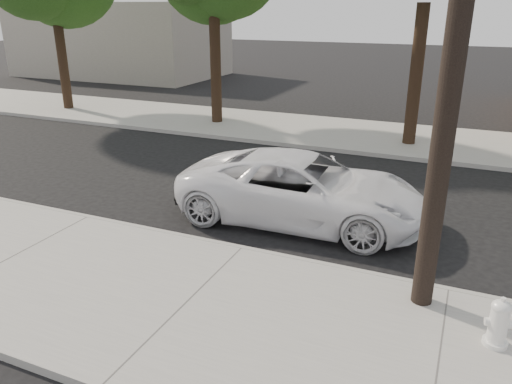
# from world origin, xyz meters

# --- Properties ---
(ground) EXTENTS (120.00, 120.00, 0.00)m
(ground) POSITION_xyz_m (0.00, 0.00, 0.00)
(ground) COLOR black
(ground) RESTS_ON ground
(near_sidewalk) EXTENTS (90.00, 4.40, 0.15)m
(near_sidewalk) POSITION_xyz_m (0.00, -4.30, 0.07)
(near_sidewalk) COLOR gray
(near_sidewalk) RESTS_ON ground
(far_sidewalk) EXTENTS (90.00, 5.00, 0.15)m
(far_sidewalk) POSITION_xyz_m (0.00, 8.50, 0.07)
(far_sidewalk) COLOR gray
(far_sidewalk) RESTS_ON ground
(curb_near) EXTENTS (90.00, 0.12, 0.16)m
(curb_near) POSITION_xyz_m (0.00, -2.10, 0.07)
(curb_near) COLOR #9E9B93
(curb_near) RESTS_ON ground
(building_far) EXTENTS (14.00, 8.00, 5.00)m
(building_far) POSITION_xyz_m (-20.00, 20.00, 2.50)
(building_far) COLOR gray
(building_far) RESTS_ON ground
(utility_pole) EXTENTS (1.40, 0.34, 9.00)m
(utility_pole) POSITION_xyz_m (3.60, -2.70, 4.70)
(utility_pole) COLOR black
(utility_pole) RESTS_ON near_sidewalk
(police_cruiser) EXTENTS (5.84, 2.85, 1.60)m
(police_cruiser) POSITION_xyz_m (0.57, 0.01, 0.80)
(police_cruiser) COLOR white
(police_cruiser) RESTS_ON ground
(fire_hydrant) EXTENTS (0.39, 0.36, 0.74)m
(fire_hydrant) POSITION_xyz_m (4.72, -3.46, 0.51)
(fire_hydrant) COLOR white
(fire_hydrant) RESTS_ON near_sidewalk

